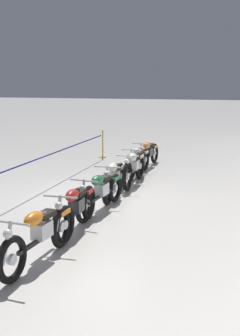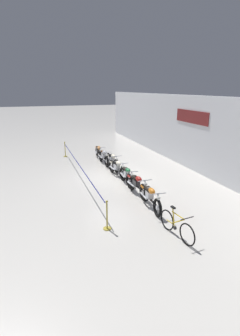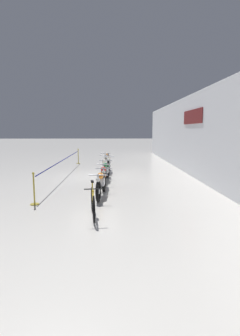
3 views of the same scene
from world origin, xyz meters
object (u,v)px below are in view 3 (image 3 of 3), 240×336
Objects in this scene: motorcycle_silver_1 at (106,161)px; stanchion_mid_left at (34,194)px; motorcycle_cream_2 at (108,163)px; motorcycle_red_5 at (104,176)px; motorcycle_cream_3 at (105,167)px; bicycle at (93,203)px; motorcycle_orange_0 at (107,159)px; motorcycle_green_4 at (106,171)px; motorcycle_orange_6 at (101,183)px; stanchion_far_left at (69,159)px.

stanchion_mid_left reaches higher than motorcycle_silver_1.
motorcycle_cream_2 is 4.05m from motorcycle_red_5.
bicycle reaches higher than motorcycle_cream_3.
motorcycle_cream_2 is 7.72m from bicycle.
motorcycle_orange_0 is 0.98× the size of motorcycle_cream_2.
motorcycle_orange_0 is 0.94× the size of motorcycle_green_4.
motorcycle_cream_3 is 4.10m from motorcycle_orange_6.
motorcycle_cream_2 is at bearing 7.91° from motorcycle_silver_1.
motorcycle_orange_6 is (6.72, 0.02, -0.00)m from motorcycle_silver_1.
motorcycle_cream_2 is 2.67m from motorcycle_green_4.
motorcycle_silver_1 is at bearing -179.79° from motorcycle_orange_6.
bicycle is at bearing -2.13° from motorcycle_green_4.
motorcycle_silver_1 is 0.97× the size of motorcycle_red_5.
motorcycle_red_5 is 1.42m from motorcycle_orange_6.
bicycle is at bearing 58.76° from stanchion_mid_left.
motorcycle_silver_1 is 8.04m from stanchion_mid_left.
stanchion_mid_left is (7.78, -2.05, -0.11)m from motorcycle_silver_1.
stanchion_mid_left is at bearing -29.15° from motorcycle_green_4.
motorcycle_orange_0 is 1.29× the size of bicycle.
motorcycle_cream_2 is 0.22× the size of stanchion_far_left.
motorcycle_cream_3 reaches higher than motorcycle_orange_6.
motorcycle_silver_1 is 0.97× the size of motorcycle_orange_6.
motorcycle_green_4 is 3.51m from stanchion_far_left.
motorcycle_cream_2 is 2.15× the size of stanchion_mid_left.
motorcycle_cream_3 is at bearing -176.30° from motorcycle_green_4.
stanchion_mid_left reaches higher than motorcycle_cream_2.
motorcycle_red_5 reaches higher than motorcycle_silver_1.
motorcycle_orange_6 is at bearing 177.06° from bicycle.
motorcycle_cream_2 reaches higher than motorcycle_green_4.
bicycle is (10.29, -0.10, -0.08)m from motorcycle_orange_0.
motorcycle_cream_2 reaches higher than motorcycle_cream_3.
motorcycle_cream_3 is 5.56m from stanchion_mid_left.
motorcycle_orange_0 is at bearing -179.05° from motorcycle_green_4.
motorcycle_silver_1 is at bearing 179.42° from bicycle.
motorcycle_silver_1 is at bearing 119.50° from stanchion_far_left.
bicycle is (5.04, -0.19, -0.08)m from motorcycle_green_4.
motorcycle_orange_0 is 8.05m from motorcycle_orange_6.
bicycle reaches higher than motorcycle_green_4.
motorcycle_orange_0 is at bearing -179.97° from motorcycle_cream_3.
motorcycle_silver_1 is (1.32, -0.01, 0.00)m from motorcycle_orange_0.
motorcycle_silver_1 is 5.30m from motorcycle_red_5.
motorcycle_orange_0 is 9.33m from stanchion_mid_left.
motorcycle_cream_3 is 2.14× the size of stanchion_mid_left.
motorcycle_red_5 is 1.00× the size of motorcycle_orange_6.
stanchion_mid_left is (2.48, -2.11, -0.11)m from motorcycle_red_5.
motorcycle_silver_1 is 8.97m from bicycle.
motorcycle_green_4 is at bearing 150.85° from stanchion_mid_left.
stanchion_far_left is (-7.81, -1.96, 0.36)m from bicycle.
stanchion_far_left reaches higher than motorcycle_green_4.
motorcycle_orange_0 is 3.24m from stanchion_far_left.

